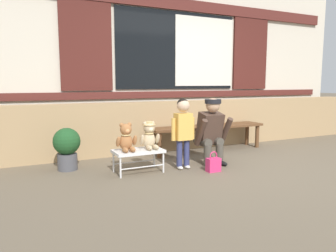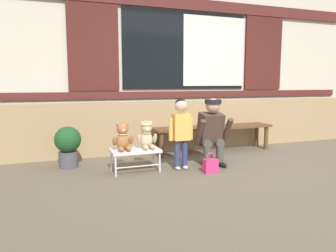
{
  "view_description": "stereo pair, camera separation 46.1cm",
  "coord_description": "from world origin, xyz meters",
  "px_view_note": "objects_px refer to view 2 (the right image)",
  "views": [
    {
      "loc": [
        -2.81,
        -3.57,
        1.16
      ],
      "look_at": [
        -0.82,
        0.55,
        0.55
      ],
      "focal_mm": 34.53,
      "sensor_mm": 36.0,
      "label": 1
    },
    {
      "loc": [
        -2.39,
        -3.75,
        1.16
      ],
      "look_at": [
        -0.82,
        0.55,
        0.55
      ],
      "focal_mm": 34.53,
      "sensor_mm": 36.0,
      "label": 2
    }
  ],
  "objects_px": {
    "wooden_bench_long": "(213,130)",
    "teddy_bear_with_hat": "(147,135)",
    "small_display_bench": "(135,152)",
    "child_standing": "(181,126)",
    "potted_plant": "(68,144)",
    "adult_crouching": "(212,131)",
    "teddy_bear_plain": "(123,138)",
    "handbag_on_ground": "(210,166)"
  },
  "relations": [
    {
      "from": "small_display_bench",
      "to": "teddy_bear_with_hat",
      "type": "height_order",
      "value": "teddy_bear_with_hat"
    },
    {
      "from": "teddy_bear_with_hat",
      "to": "potted_plant",
      "type": "distance_m",
      "value": 1.12
    },
    {
      "from": "small_display_bench",
      "to": "teddy_bear_with_hat",
      "type": "xyz_separation_m",
      "value": [
        0.16,
        0.0,
        0.21
      ]
    },
    {
      "from": "teddy_bear_with_hat",
      "to": "potted_plant",
      "type": "relative_size",
      "value": 0.64
    },
    {
      "from": "teddy_bear_plain",
      "to": "potted_plant",
      "type": "height_order",
      "value": "teddy_bear_plain"
    },
    {
      "from": "teddy_bear_plain",
      "to": "child_standing",
      "type": "distance_m",
      "value": 0.79
    },
    {
      "from": "child_standing",
      "to": "potted_plant",
      "type": "distance_m",
      "value": 1.58
    },
    {
      "from": "handbag_on_ground",
      "to": "potted_plant",
      "type": "xyz_separation_m",
      "value": [
        -1.72,
        0.92,
        0.23
      ]
    },
    {
      "from": "wooden_bench_long",
      "to": "teddy_bear_with_hat",
      "type": "height_order",
      "value": "teddy_bear_with_hat"
    },
    {
      "from": "small_display_bench",
      "to": "child_standing",
      "type": "height_order",
      "value": "child_standing"
    },
    {
      "from": "adult_crouching",
      "to": "child_standing",
      "type": "bearing_deg",
      "value": -172.07
    },
    {
      "from": "child_standing",
      "to": "handbag_on_ground",
      "type": "height_order",
      "value": "child_standing"
    },
    {
      "from": "wooden_bench_long",
      "to": "teddy_bear_plain",
      "type": "height_order",
      "value": "teddy_bear_plain"
    },
    {
      "from": "teddy_bear_plain",
      "to": "handbag_on_ground",
      "type": "height_order",
      "value": "teddy_bear_plain"
    },
    {
      "from": "wooden_bench_long",
      "to": "adult_crouching",
      "type": "height_order",
      "value": "adult_crouching"
    },
    {
      "from": "handbag_on_ground",
      "to": "teddy_bear_plain",
      "type": "bearing_deg",
      "value": 159.52
    },
    {
      "from": "potted_plant",
      "to": "teddy_bear_plain",
      "type": "bearing_deg",
      "value": -38.71
    },
    {
      "from": "small_display_bench",
      "to": "child_standing",
      "type": "bearing_deg",
      "value": -8.48
    },
    {
      "from": "small_display_bench",
      "to": "adult_crouching",
      "type": "height_order",
      "value": "adult_crouching"
    },
    {
      "from": "child_standing",
      "to": "teddy_bear_with_hat",
      "type": "bearing_deg",
      "value": 168.32
    },
    {
      "from": "wooden_bench_long",
      "to": "teddy_bear_plain",
      "type": "bearing_deg",
      "value": -156.14
    },
    {
      "from": "child_standing",
      "to": "handbag_on_ground",
      "type": "xyz_separation_m",
      "value": [
        0.29,
        -0.3,
        -0.5
      ]
    },
    {
      "from": "teddy_bear_plain",
      "to": "potted_plant",
      "type": "relative_size",
      "value": 0.64
    },
    {
      "from": "wooden_bench_long",
      "to": "child_standing",
      "type": "bearing_deg",
      "value": -137.91
    },
    {
      "from": "teddy_bear_plain",
      "to": "handbag_on_ground",
      "type": "distance_m",
      "value": 1.19
    },
    {
      "from": "child_standing",
      "to": "wooden_bench_long",
      "type": "bearing_deg",
      "value": 42.09
    },
    {
      "from": "wooden_bench_long",
      "to": "child_standing",
      "type": "relative_size",
      "value": 2.19
    },
    {
      "from": "child_standing",
      "to": "adult_crouching",
      "type": "distance_m",
      "value": 0.52
    },
    {
      "from": "handbag_on_ground",
      "to": "potted_plant",
      "type": "distance_m",
      "value": 1.97
    },
    {
      "from": "wooden_bench_long",
      "to": "potted_plant",
      "type": "distance_m",
      "value": 2.38
    },
    {
      "from": "wooden_bench_long",
      "to": "small_display_bench",
      "type": "distance_m",
      "value": 1.73
    },
    {
      "from": "small_display_bench",
      "to": "teddy_bear_plain",
      "type": "height_order",
      "value": "teddy_bear_plain"
    },
    {
      "from": "wooden_bench_long",
      "to": "small_display_bench",
      "type": "bearing_deg",
      "value": -153.95
    },
    {
      "from": "child_standing",
      "to": "adult_crouching",
      "type": "relative_size",
      "value": 1.01
    },
    {
      "from": "small_display_bench",
      "to": "potted_plant",
      "type": "height_order",
      "value": "potted_plant"
    },
    {
      "from": "wooden_bench_long",
      "to": "teddy_bear_with_hat",
      "type": "relative_size",
      "value": 5.78
    },
    {
      "from": "potted_plant",
      "to": "child_standing",
      "type": "bearing_deg",
      "value": -23.44
    },
    {
      "from": "small_display_bench",
      "to": "adult_crouching",
      "type": "distance_m",
      "value": 1.13
    },
    {
      "from": "small_display_bench",
      "to": "teddy_bear_with_hat",
      "type": "relative_size",
      "value": 1.76
    },
    {
      "from": "small_display_bench",
      "to": "potted_plant",
      "type": "bearing_deg",
      "value": 147.13
    },
    {
      "from": "adult_crouching",
      "to": "handbag_on_ground",
      "type": "height_order",
      "value": "adult_crouching"
    },
    {
      "from": "teddy_bear_plain",
      "to": "teddy_bear_with_hat",
      "type": "bearing_deg",
      "value": 0.13
    }
  ]
}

